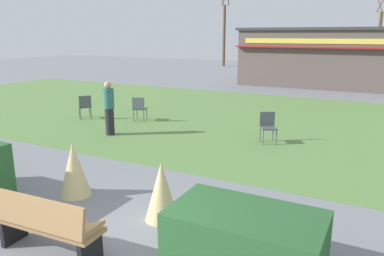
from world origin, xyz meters
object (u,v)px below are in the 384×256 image
object	(u,v)px
person_strolling	(109,108)
tree_right_bg	(378,39)
cafe_chair_east	(139,107)
parked_car_center_slot	(335,67)
cafe_chair_west	(85,105)
tree_center_bg	(224,34)
park_bench	(45,224)
food_kiosk	(324,57)
cafe_chair_north	(268,125)
parked_car_west_slot	(272,64)

from	to	relation	value
person_strolling	tree_right_bg	distance (m)	29.08
cafe_chair_east	parked_car_center_slot	world-z (taller)	parked_car_center_slot
cafe_chair_west	tree_center_bg	xyz separation A→B (m)	(-4.80, 24.54, 2.54)
park_bench	tree_right_bg	size ratio (longest dim) A/B	0.29
food_kiosk	cafe_chair_west	size ratio (longest dim) A/B	10.99
cafe_chair_west	food_kiosk	bearing A→B (deg)	66.25
cafe_chair_north	cafe_chair_west	bearing A→B (deg)	-179.15
cafe_chair_north	person_strolling	xyz separation A→B (m)	(-4.64, -1.47, 0.33)
person_strolling	parked_car_center_slot	size ratio (longest dim) A/B	0.40
parked_car_west_slot	cafe_chair_west	bearing A→B (deg)	-93.27
parked_car_center_slot	tree_center_bg	world-z (taller)	tree_center_bg
cafe_chair_east	parked_car_west_slot	bearing A→B (deg)	92.37
cafe_chair_north	parked_car_center_slot	distance (m)	20.65
parked_car_center_slot	cafe_chair_north	bearing A→B (deg)	-87.87
cafe_chair_east	person_strolling	world-z (taller)	person_strolling
park_bench	parked_car_center_slot	xyz separation A→B (m)	(0.35, 27.77, 0.16)
food_kiosk	cafe_chair_west	world-z (taller)	food_kiosk
cafe_chair_north	parked_car_west_slot	size ratio (longest dim) A/B	0.21
person_strolling	tree_center_bg	xyz separation A→B (m)	(-7.10, 25.90, 2.21)
cafe_chair_north	person_strolling	world-z (taller)	person_strolling
person_strolling	parked_car_center_slot	distance (m)	22.45
food_kiosk	cafe_chair_north	size ratio (longest dim) A/B	10.99
person_strolling	tree_right_bg	size ratio (longest dim) A/B	0.28
cafe_chair_west	cafe_chair_east	world-z (taller)	same
cafe_chair_north	tree_center_bg	world-z (taller)	tree_center_bg
cafe_chair_east	cafe_chair_north	size ratio (longest dim) A/B	1.00
food_kiosk	parked_car_center_slot	world-z (taller)	food_kiosk
tree_right_bg	parked_car_center_slot	bearing A→B (deg)	-112.61
cafe_chair_west	cafe_chair_north	bearing A→B (deg)	0.85
food_kiosk	parked_car_west_slot	distance (m)	8.32
food_kiosk	cafe_chair_west	bearing A→B (deg)	-113.75
cafe_chair_east	cafe_chair_north	bearing A→B (deg)	-6.00
park_bench	cafe_chair_north	world-z (taller)	park_bench
cafe_chair_north	tree_right_bg	size ratio (longest dim) A/B	0.15
cafe_chair_east	tree_center_bg	world-z (taller)	tree_center_bg
food_kiosk	cafe_chair_north	bearing A→B (deg)	-87.25
cafe_chair_north	person_strolling	bearing A→B (deg)	-162.40
park_bench	food_kiosk	distance (m)	21.31
tree_right_bg	person_strolling	bearing A→B (deg)	-102.84
tree_center_bg	cafe_chair_north	bearing A→B (deg)	-64.34
park_bench	parked_car_west_slot	size ratio (longest dim) A/B	0.40
park_bench	cafe_chair_west	size ratio (longest dim) A/B	1.94
cafe_chair_west	cafe_chair_east	size ratio (longest dim) A/B	1.00
cafe_chair_west	cafe_chair_north	xyz separation A→B (m)	(6.94, 0.10, 0.00)
food_kiosk	tree_center_bg	bearing A→B (deg)	137.05
cafe_chair_east	person_strolling	size ratio (longest dim) A/B	0.53
tree_right_bg	tree_center_bg	distance (m)	13.77
parked_car_center_slot	tree_center_bg	distance (m)	11.86
cafe_chair_east	cafe_chair_north	xyz separation A→B (m)	(4.92, -0.52, 0.00)
person_strolling	tree_center_bg	bearing A→B (deg)	126.60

